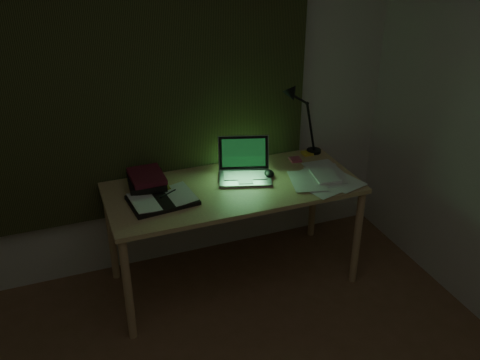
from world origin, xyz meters
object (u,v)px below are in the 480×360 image
at_px(book_stack, 147,180).
at_px(open_textbook, 162,199).
at_px(laptop, 245,163).
at_px(desk, 234,234).
at_px(loose_papers, 317,177).
at_px(desk_lamp, 316,116).

bearing_deg(book_stack, open_textbook, -77.95).
bearing_deg(laptop, book_stack, -172.58).
xyz_separation_m(laptop, book_stack, (-0.61, 0.11, -0.07)).
relative_size(laptop, book_stack, 1.41).
bearing_deg(open_textbook, laptop, 3.74).
distance_m(desk, loose_papers, 0.66).
relative_size(desk, book_stack, 5.98).
xyz_separation_m(open_textbook, desk_lamp, (1.17, 0.32, 0.26)).
xyz_separation_m(desk, open_textbook, (-0.46, -0.04, 0.38)).
relative_size(desk, laptop, 4.24).
relative_size(laptop, desk_lamp, 0.68).
relative_size(desk, desk_lamp, 2.89).
bearing_deg(loose_papers, desk_lamp, 64.82).
bearing_deg(loose_papers, laptop, 161.34).
distance_m(open_textbook, book_stack, 0.21).
xyz_separation_m(loose_papers, desk_lamp, (0.17, 0.36, 0.26)).
bearing_deg(laptop, open_textbook, -152.80).
distance_m(laptop, loose_papers, 0.47).
relative_size(loose_papers, desk_lamp, 0.64).
xyz_separation_m(laptop, desk_lamp, (0.61, 0.22, 0.15)).
bearing_deg(book_stack, loose_papers, -13.67).
bearing_deg(book_stack, laptop, -9.93).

